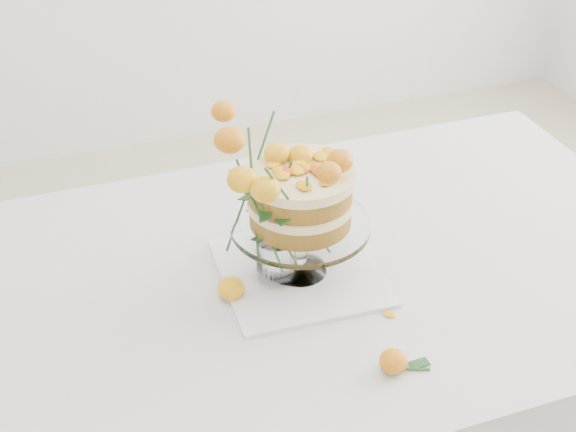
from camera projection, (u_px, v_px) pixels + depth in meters
name	position (u px, v px, depth m)	size (l,w,h in m)	color
table	(340.00, 293.00, 1.65)	(1.43, 0.93, 0.76)	tan
napkin	(300.00, 273.00, 1.57)	(0.30, 0.30, 0.01)	white
cake_stand	(300.00, 202.00, 1.48)	(0.27, 0.27, 0.24)	white
rose_vase	(275.00, 185.00, 1.43)	(0.31, 0.31, 0.37)	white
loose_rose_near	(231.00, 289.00, 1.50)	(0.09, 0.05, 0.04)	yellow
loose_rose_far	(394.00, 361.00, 1.34)	(0.08, 0.05, 0.04)	#C45709
stray_petal_a	(303.00, 304.00, 1.49)	(0.03, 0.02, 0.00)	#FFA910
stray_petal_b	(361.00, 306.00, 1.49)	(0.03, 0.02, 0.00)	#FFA910
stray_petal_c	(390.00, 314.00, 1.47)	(0.03, 0.02, 0.00)	#FFA910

